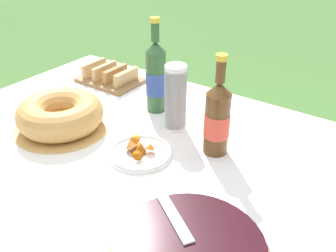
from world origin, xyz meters
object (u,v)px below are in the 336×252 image
Objects in this scene: cider_bottle_amber at (217,118)px; bread_board at (110,77)px; snack_plate_left at (140,152)px; cider_bottle_green at (156,77)px; bundt_cake at (60,115)px; cup_stack at (176,98)px.

bread_board is at bearing 161.66° from cider_bottle_amber.
bread_board is (-0.45, 0.36, 0.01)m from snack_plate_left.
cider_bottle_green is 0.34m from bread_board.
bundt_cake is 0.41m from bread_board.
cider_bottle_green is 1.31× the size of bread_board.
cider_bottle_amber is 1.20× the size of bread_board.
snack_plate_left is (-0.17, -0.15, -0.10)m from cider_bottle_amber.
cider_bottle_amber is at bearing 41.12° from snack_plate_left.
cup_stack is at bearing 166.15° from cider_bottle_amber.
cider_bottle_green is at bearing 151.07° from cup_stack.
snack_plate_left is (0.14, -0.27, -0.12)m from cider_bottle_green.
cider_bottle_green is at bearing 117.56° from snack_plate_left.
cider_bottle_green is at bearing -15.87° from bread_board.
cup_stack is 0.18m from cider_bottle_amber.
bundt_cake reaches higher than snack_plate_left.
cider_bottle_green is 1.76× the size of snack_plate_left.
cider_bottle_green is (0.18, 0.30, 0.08)m from bundt_cake.
bread_board is at bearing 109.42° from bundt_cake.
cider_bottle_amber is at bearing -13.85° from cup_stack.
bread_board is at bearing 141.75° from snack_plate_left.
cider_bottle_amber is 0.25m from snack_plate_left.
bundt_cake is at bearing -121.12° from cider_bottle_green.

